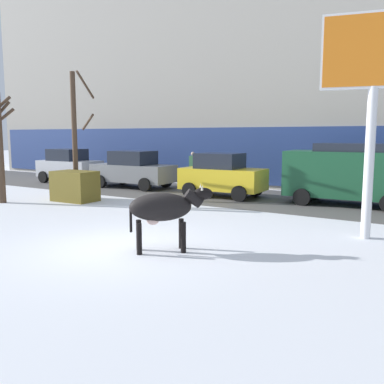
% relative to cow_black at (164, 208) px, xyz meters
% --- Properties ---
extents(ground_plane, '(120.00, 120.00, 0.00)m').
position_rel_cow_black_xyz_m(ground_plane, '(-0.93, -0.25, -0.99)').
color(ground_plane, white).
extents(road_strip, '(60.00, 5.60, 0.01)m').
position_rel_cow_black_xyz_m(road_strip, '(-0.93, 8.61, -0.99)').
color(road_strip, '#514F4C').
rests_on(road_strip, ground).
extents(building_facade, '(44.00, 6.10, 13.00)m').
position_rel_cow_black_xyz_m(building_facade, '(-0.93, 14.68, 5.49)').
color(building_facade, gray).
rests_on(building_facade, ground).
extents(cow_black, '(1.70, 1.56, 1.54)m').
position_rel_cow_black_xyz_m(cow_black, '(0.00, 0.00, 0.00)').
color(cow_black, black).
rests_on(cow_black, ground).
extents(billboard, '(2.50, 0.79, 5.56)m').
position_rel_cow_black_xyz_m(billboard, '(3.62, 3.75, 3.32)').
color(billboard, silver).
rests_on(billboard, ground).
extents(car_silver_hatchback, '(3.58, 2.06, 1.86)m').
position_rel_cow_black_xyz_m(car_silver_hatchback, '(-12.78, 8.51, -0.07)').
color(car_silver_hatchback, '#B7BABF').
rests_on(car_silver_hatchback, ground).
extents(car_grey_sedan, '(4.28, 2.14, 1.84)m').
position_rel_cow_black_xyz_m(car_grey_sedan, '(-8.25, 8.62, -0.09)').
color(car_grey_sedan, slate).
rests_on(car_grey_sedan, ground).
extents(car_yellow_hatchback, '(3.58, 2.06, 1.86)m').
position_rel_cow_black_xyz_m(car_yellow_hatchback, '(-2.97, 8.21, -0.07)').
color(car_yellow_hatchback, gold).
rests_on(car_yellow_hatchback, ground).
extents(car_darkgreen_van, '(4.69, 2.29, 2.32)m').
position_rel_cow_black_xyz_m(car_darkgreen_van, '(2.09, 8.88, 0.25)').
color(car_darkgreen_van, '#194C2D').
rests_on(car_darkgreen_van, ground).
extents(pedestrian_far_left, '(0.36, 0.24, 1.73)m').
position_rel_cow_black_xyz_m(pedestrian_far_left, '(-6.53, 11.48, -0.11)').
color(pedestrian_far_left, '#282833').
rests_on(pedestrian_far_left, ground).
extents(bare_tree_right_lot, '(1.17, 1.29, 5.18)m').
position_rel_cow_black_xyz_m(bare_tree_right_lot, '(-7.98, 4.73, 1.73)').
color(bare_tree_right_lot, '#4C3828').
rests_on(bare_tree_right_lot, ground).
extents(dumpster, '(1.75, 1.18, 1.20)m').
position_rel_cow_black_xyz_m(dumpster, '(-7.36, 4.03, -0.39)').
color(dumpster, brown).
rests_on(dumpster, ground).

